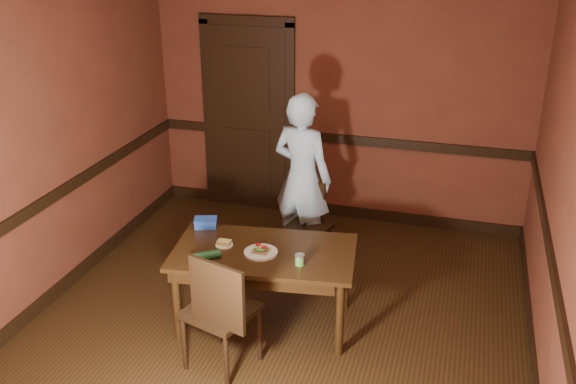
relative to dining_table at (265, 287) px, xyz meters
The scene contains 21 objects.
floor 0.35m from the dining_table, 15.26° to the right, with size 4.00×4.50×0.01m, color black.
wall_back 2.45m from the dining_table, 87.34° to the left, with size 4.00×0.02×2.70m, color #5D2A1C.
wall_front 2.50m from the dining_table, 87.41° to the right, with size 4.00×0.02×2.70m, color #5D2A1C.
wall_left 2.15m from the dining_table, behind, with size 0.02×4.50×2.70m, color #5D2A1C.
wall_right 2.34m from the dining_table, ahead, with size 0.02×4.50×2.70m, color #5D2A1C.
dado_back 2.28m from the dining_table, 87.33° to the left, with size 4.00×0.03×0.10m, color black.
dado_left 1.97m from the dining_table, behind, with size 0.03×4.50×0.10m, color black.
dado_right 2.16m from the dining_table, ahead, with size 0.03×4.50×0.10m, color black.
baseboard_back 2.23m from the dining_table, 87.33° to the left, with size 4.00×0.03×0.12m, color black.
baseboard_left 1.90m from the dining_table, behind, with size 0.03×4.50×0.12m, color black.
baseboard_right 2.11m from the dining_table, ahead, with size 0.03×4.50×0.12m, color black.
door 2.48m from the dining_table, 112.29° to the left, with size 1.05×0.07×2.20m.
dining_table is the anchor object (origin of this frame).
chair_far 1.04m from the dining_table, 85.43° to the left, with size 0.38×0.38×0.81m, color black, non-canonical shape.
chair_near 0.63m from the dining_table, 102.38° to the right, with size 0.45×0.45×0.97m, color black, non-canonical shape.
person 1.31m from the dining_table, 90.82° to the left, with size 0.60×0.39×1.64m, color #A8D0E7.
sandwich_plate 0.36m from the dining_table, 99.31° to the right, with size 0.26×0.26×0.07m.
sauce_jar 0.52m from the dining_table, 22.97° to the right, with size 0.07×0.07×0.09m.
cheese_saucer 0.48m from the dining_table, behind, with size 0.14×0.14×0.04m.
food_tub 0.75m from the dining_table, 156.84° to the left, with size 0.22×0.18×0.08m.
wrapped_veg 0.59m from the dining_table, 145.71° to the right, with size 0.06×0.06×0.23m, color #184B23.
Camera 1 is at (1.33, -4.19, 3.07)m, focal length 40.00 mm.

